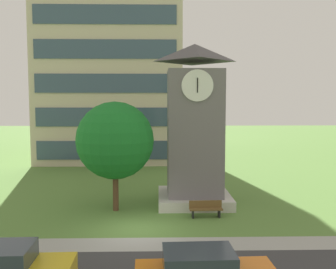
# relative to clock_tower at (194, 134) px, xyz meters

# --- Properties ---
(ground_plane) EXTENTS (160.00, 160.00, 0.00)m
(ground_plane) POSITION_rel_clock_tower_xyz_m (-3.18, -4.71, -4.32)
(ground_plane) COLOR #567F38
(kerb_strip) EXTENTS (120.00, 1.60, 0.01)m
(kerb_strip) POSITION_rel_clock_tower_xyz_m (-3.18, -6.78, -4.32)
(kerb_strip) COLOR #9E9E99
(kerb_strip) RESTS_ON ground
(office_building) EXTENTS (14.59, 15.65, 28.80)m
(office_building) POSITION_rel_clock_tower_xyz_m (-7.22, 21.08, 10.08)
(office_building) COLOR beige
(office_building) RESTS_ON ground
(clock_tower) EXTENTS (4.39, 4.39, 9.72)m
(clock_tower) POSITION_rel_clock_tower_xyz_m (0.00, 0.00, 0.00)
(clock_tower) COLOR slate
(clock_tower) RESTS_ON ground
(park_bench) EXTENTS (1.81, 0.54, 0.88)m
(park_bench) POSITION_rel_clock_tower_xyz_m (0.38, -2.89, -3.86)
(park_bench) COLOR brown
(park_bench) RESTS_ON ground
(tree_near_tower) EXTENTS (4.42, 4.42, 6.29)m
(tree_near_tower) POSITION_rel_clock_tower_xyz_m (-4.67, -1.52, -0.25)
(tree_near_tower) COLOR #513823
(tree_near_tower) RESTS_ON ground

